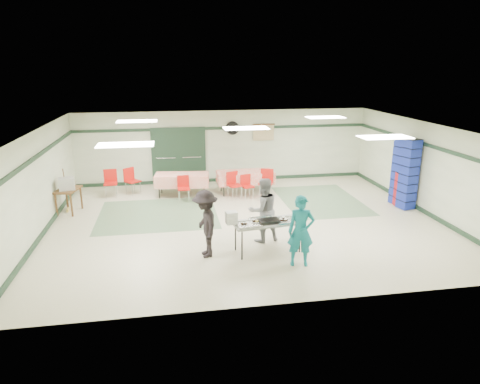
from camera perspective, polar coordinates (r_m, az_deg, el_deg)
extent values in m
plane|color=beige|center=(12.37, 0.73, -3.88)|extent=(11.00, 11.00, 0.00)
plane|color=white|center=(11.69, 0.78, 8.61)|extent=(11.00, 11.00, 0.00)
plane|color=silver|center=(16.30, -2.09, 6.10)|extent=(11.00, 0.00, 11.00)
plane|color=silver|center=(7.80, 6.71, -6.02)|extent=(11.00, 0.00, 11.00)
plane|color=silver|center=(12.26, -25.43, 0.91)|extent=(0.00, 9.00, 9.00)
plane|color=silver|center=(14.01, 23.52, 2.94)|extent=(0.00, 9.00, 9.00)
cube|color=#1C3323|center=(16.16, -2.10, 8.52)|extent=(11.00, 0.06, 0.10)
cube|color=#1C3323|center=(16.56, -2.03, 1.69)|extent=(11.00, 0.06, 0.12)
cube|color=#1C3323|center=(12.10, -25.70, 4.10)|extent=(0.06, 9.00, 0.10)
cube|color=#1C3323|center=(12.63, -24.58, -4.72)|extent=(0.06, 9.00, 0.12)
cube|color=#1C3323|center=(13.86, 23.75, 5.75)|extent=(0.06, 9.00, 0.10)
cube|color=#1C3323|center=(14.32, 22.82, -2.07)|extent=(0.06, 9.00, 0.12)
cube|color=#5D7B5A|center=(13.14, -10.87, -2.92)|extent=(3.50, 3.00, 0.01)
cube|color=#5D7B5A|center=(14.45, 10.65, -1.09)|extent=(2.50, 3.50, 0.01)
cube|color=gray|center=(16.17, -9.82, 4.69)|extent=(0.90, 0.06, 2.10)
cube|color=gray|center=(16.19, -6.45, 4.85)|extent=(0.90, 0.06, 2.10)
cube|color=#1C3323|center=(16.15, -8.15, 4.76)|extent=(2.00, 0.03, 2.15)
cylinder|color=black|center=(16.17, -1.02, 8.53)|extent=(0.50, 0.10, 0.50)
cube|color=#CBB37F|center=(16.42, 3.17, 7.93)|extent=(0.80, 0.02, 0.60)
cube|color=#A9AAA5|center=(10.19, 3.73, -4.07)|extent=(1.74, 0.88, 0.04)
cylinder|color=black|center=(9.88, 0.27, -7.10)|extent=(0.04, 0.04, 0.72)
cylinder|color=black|center=(10.36, 8.00, -6.11)|extent=(0.04, 0.04, 0.72)
cylinder|color=black|center=(10.36, -0.61, -5.94)|extent=(0.04, 0.04, 0.72)
cylinder|color=black|center=(10.81, 6.81, -5.05)|extent=(0.04, 0.04, 0.72)
cube|color=silver|center=(10.26, 6.43, -3.79)|extent=(0.66, 0.53, 0.02)
cube|color=silver|center=(10.22, 3.04, -3.80)|extent=(0.63, 0.51, 0.02)
cube|color=silver|center=(9.95, 1.25, -4.36)|extent=(0.62, 0.50, 0.02)
cube|color=black|center=(10.10, 3.87, -3.89)|extent=(0.52, 0.36, 0.08)
cube|color=white|center=(9.99, -1.16, -3.44)|extent=(0.28, 0.26, 0.29)
imported|color=#137685|center=(9.56, 8.12, -5.19)|extent=(0.65, 0.49, 1.61)
imported|color=gray|center=(10.76, 3.10, -2.42)|extent=(0.94, 0.81, 1.65)
imported|color=black|center=(9.94, -4.63, -4.25)|extent=(0.70, 1.09, 1.60)
cube|color=red|center=(14.89, 0.72, 2.68)|extent=(1.97, 0.89, 0.05)
cube|color=red|center=(14.94, 0.71, 1.97)|extent=(1.97, 0.91, 0.40)
cylinder|color=black|center=(14.54, -2.18, 0.78)|extent=(0.04, 0.04, 0.72)
cylinder|color=black|center=(14.86, 4.04, 1.10)|extent=(0.04, 0.04, 0.72)
cylinder|color=black|center=(15.16, -2.55, 1.44)|extent=(0.04, 0.04, 0.72)
cylinder|color=black|center=(15.47, 3.42, 1.73)|extent=(0.04, 0.04, 0.72)
cube|color=red|center=(14.67, -7.78, 2.31)|extent=(1.88, 0.99, 0.05)
cube|color=red|center=(14.72, -7.75, 1.59)|extent=(1.88, 1.01, 0.40)
cylinder|color=black|center=(14.57, -10.75, 0.52)|extent=(0.04, 0.04, 0.72)
cylinder|color=black|center=(14.43, -4.86, 0.60)|extent=(0.04, 0.04, 0.72)
cylinder|color=black|center=(15.14, -10.45, 1.15)|extent=(0.04, 0.04, 0.72)
cylinder|color=black|center=(15.01, -4.78, 1.23)|extent=(0.04, 0.04, 0.72)
cube|color=red|center=(14.35, 1.01, 0.75)|extent=(0.45, 0.45, 0.04)
cube|color=red|center=(14.44, 0.72, 1.68)|extent=(0.36, 0.14, 0.37)
cylinder|color=silver|center=(14.22, 0.73, -0.28)|extent=(0.02, 0.02, 0.38)
cylinder|color=silver|center=(14.35, 1.78, -0.14)|extent=(0.02, 0.02, 0.38)
cylinder|color=silver|center=(14.48, 0.23, 0.02)|extent=(0.02, 0.02, 0.38)
cylinder|color=silver|center=(14.60, 1.26, 0.16)|extent=(0.02, 0.02, 0.38)
cube|color=red|center=(14.26, -0.72, 0.88)|extent=(0.53, 0.53, 0.04)
cube|color=red|center=(14.36, -1.08, 1.94)|extent=(0.41, 0.18, 0.42)
cylinder|color=silver|center=(14.12, -0.98, -0.30)|extent=(0.02, 0.02, 0.44)
cylinder|color=silver|center=(14.27, 0.20, -0.11)|extent=(0.02, 0.02, 0.44)
cylinder|color=silver|center=(14.40, -1.62, 0.03)|extent=(0.02, 0.02, 0.44)
cylinder|color=silver|center=(14.55, -0.45, 0.22)|extent=(0.02, 0.02, 0.44)
cube|color=red|center=(14.45, 3.47, 1.17)|extent=(0.57, 0.57, 0.04)
cube|color=red|center=(14.58, 3.62, 2.28)|extent=(0.42, 0.21, 0.44)
cylinder|color=silver|center=(14.39, 2.64, 0.06)|extent=(0.02, 0.02, 0.46)
cylinder|color=silver|center=(14.33, 4.02, -0.03)|extent=(0.02, 0.02, 0.46)
cylinder|color=silver|center=(14.72, 2.90, 0.44)|extent=(0.02, 0.02, 0.46)
cylinder|color=silver|center=(14.66, 4.25, 0.35)|extent=(0.02, 0.02, 0.46)
cube|color=red|center=(14.12, -7.51, 0.44)|extent=(0.40, 0.40, 0.04)
cube|color=red|center=(14.23, -7.59, 1.47)|extent=(0.39, 0.05, 0.39)
cylinder|color=silver|center=(14.03, -8.07, -0.64)|extent=(0.02, 0.02, 0.41)
cylinder|color=silver|center=(14.05, -6.81, -0.57)|extent=(0.02, 0.02, 0.41)
cylinder|color=silver|center=(14.33, -8.14, -0.28)|extent=(0.02, 0.02, 0.41)
cylinder|color=silver|center=(14.34, -6.90, -0.21)|extent=(0.02, 0.02, 0.41)
cube|color=red|center=(15.17, -14.11, 1.39)|extent=(0.61, 0.61, 0.04)
cube|color=red|center=(15.27, -14.61, 2.37)|extent=(0.35, 0.31, 0.43)
cylinder|color=silver|center=(15.01, -14.17, 0.24)|extent=(0.02, 0.02, 0.45)
cylinder|color=silver|center=(15.20, -13.14, 0.52)|extent=(0.02, 0.02, 0.45)
cylinder|color=silver|center=(15.27, -14.95, 0.47)|extent=(0.02, 0.02, 0.45)
cylinder|color=silver|center=(15.47, -13.92, 0.75)|extent=(0.02, 0.02, 0.45)
cube|color=red|center=(15.06, -16.87, 1.08)|extent=(0.46, 0.46, 0.04)
cube|color=red|center=(15.19, -16.90, 2.14)|extent=(0.44, 0.07, 0.43)
cylinder|color=silver|center=(14.97, -17.48, -0.06)|extent=(0.02, 0.02, 0.46)
cylinder|color=silver|center=(14.94, -16.16, 0.02)|extent=(0.02, 0.02, 0.46)
cylinder|color=silver|center=(15.30, -17.40, 0.30)|extent=(0.02, 0.02, 0.46)
cylinder|color=silver|center=(15.28, -16.10, 0.39)|extent=(0.02, 0.02, 0.46)
cube|color=navy|center=(14.11, 21.59, 2.21)|extent=(0.50, 0.50, 2.20)
cube|color=#A41018|center=(14.54, 20.66, 0.45)|extent=(0.48, 0.48, 1.09)
cube|color=navy|center=(14.53, 20.61, 2.59)|extent=(0.48, 0.48, 2.14)
cube|color=brown|center=(13.86, -21.99, 0.29)|extent=(0.75, 0.99, 0.05)
cube|color=brown|center=(13.75, -23.31, -1.61)|extent=(0.05, 0.05, 0.70)
cube|color=brown|center=(13.55, -21.55, -1.66)|extent=(0.05, 0.05, 0.70)
cube|color=brown|center=(14.38, -22.10, -0.70)|extent=(0.05, 0.05, 0.70)
cube|color=brown|center=(14.19, -20.40, -0.73)|extent=(0.05, 0.05, 0.70)
cube|color=#A8A7A3|center=(13.76, -22.13, 1.04)|extent=(0.53, 0.49, 0.36)
cylinder|color=brown|center=(14.02, -22.19, 0.34)|extent=(0.06, 0.22, 1.34)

